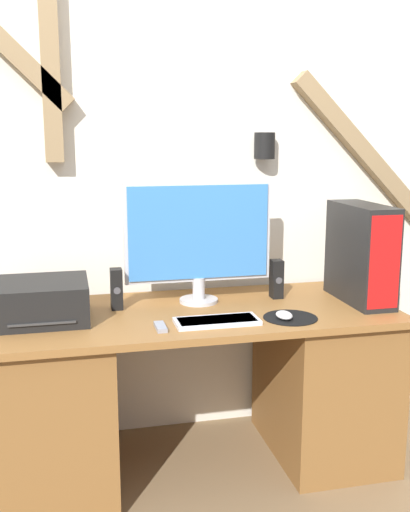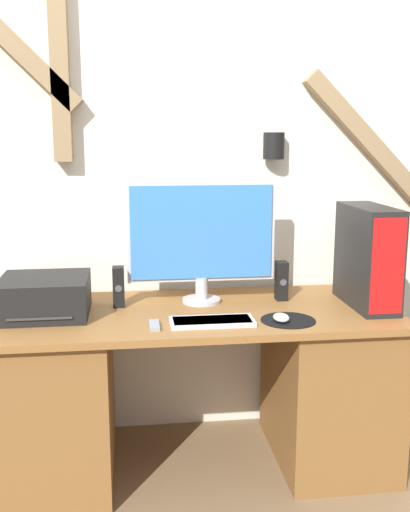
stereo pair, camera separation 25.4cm
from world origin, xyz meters
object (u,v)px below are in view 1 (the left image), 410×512
printer (43,301)px  computer_tower (361,253)px  monitor (198,236)px  keyboard (217,321)px  remote_control (160,327)px  mouse (284,315)px  speaker_right (277,279)px  speaker_left (116,289)px

printer → computer_tower: bearing=-1.3°
monitor → computer_tower: monitor is taller
monitor → keyboard: monitor is taller
monitor → keyboard: (0.00, -0.33, -0.29)m
monitor → printer: monitor is taller
remote_control → printer: bearing=153.1°
mouse → printer: size_ratio=0.27×
computer_tower → printer: 1.40m
printer → speaker_right: 1.05m
keyboard → speaker_left: 0.49m
speaker_right → mouse: bearing=-104.3°
speaker_right → remote_control: (-0.60, -0.33, -0.08)m
speaker_left → remote_control: (0.14, -0.32, -0.08)m
keyboard → computer_tower: computer_tower is taller
speaker_left → speaker_right: size_ratio=1.00×
speaker_left → speaker_right: same height
keyboard → printer: (-0.68, 0.21, 0.07)m
speaker_left → remote_control: speaker_left is taller
printer → keyboard: bearing=-17.3°
monitor → printer: bearing=-170.2°
computer_tower → speaker_left: size_ratio=2.48×
printer → remote_control: size_ratio=3.21×
computer_tower → speaker_right: 0.40m
computer_tower → printer: size_ratio=1.22×
speaker_left → keyboard: bearing=-38.8°
speaker_right → remote_control: bearing=-150.9°
printer → monitor: bearing=9.8°
keyboard → mouse: mouse is taller
printer → remote_control: printer is taller
mouse → monitor: bearing=129.9°
keyboard → speaker_right: bearing=41.0°
monitor → printer: size_ratio=1.82×
keyboard → speaker_left: bearing=141.2°
monitor → speaker_left: bearing=-175.8°
monitor → mouse: size_ratio=6.87×
computer_tower → printer: computer_tower is taller
speaker_left → speaker_right: 0.74m
mouse → computer_tower: (0.43, 0.19, 0.20)m
monitor → speaker_left: (-0.37, -0.03, -0.21)m
monitor → mouse: bearing=-50.1°
printer → speaker_right: speaker_right is taller
mouse → computer_tower: computer_tower is taller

